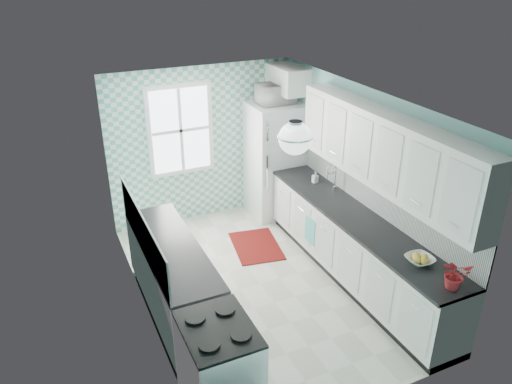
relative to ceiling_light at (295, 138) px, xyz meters
name	(u,v)px	position (x,y,z in m)	size (l,w,h in m)	color
floor	(260,284)	(0.00, 0.80, -2.33)	(3.00, 4.40, 0.02)	silver
ceiling	(261,101)	(0.00, 0.80, 0.19)	(3.00, 4.40, 0.02)	white
wall_back	(202,144)	(0.00, 3.01, -1.07)	(3.00, 0.02, 2.50)	#81C2BE
wall_front	(369,304)	(0.00, -1.41, -1.07)	(3.00, 0.02, 2.50)	#81C2BE
wall_left	(139,226)	(-1.51, 0.80, -1.07)	(0.02, 4.40, 2.50)	#81C2BE
wall_right	(362,180)	(1.51, 0.80, -1.07)	(0.02, 4.40, 2.50)	#81C2BE
accent_wall	(202,145)	(0.00, 2.99, -1.07)	(3.00, 0.01, 2.50)	#5EB29F
window	(180,130)	(-0.35, 2.96, -0.77)	(1.04, 0.05, 1.44)	white
backsplash_right	(379,195)	(1.49, 0.40, -1.13)	(0.02, 3.60, 0.51)	white
backsplash_left	(143,233)	(-1.49, 0.73, -1.13)	(0.02, 2.15, 0.51)	white
upper_cabinets_right	(385,151)	(1.33, 0.20, -0.42)	(0.33, 3.20, 0.90)	white
upper_cabinet_fridge	(287,79)	(1.30, 2.63, -0.07)	(0.40, 0.74, 0.40)	white
ceiling_light	(295,138)	(0.00, 0.00, 0.00)	(0.34, 0.34, 0.35)	silver
base_cabinets_right	(355,250)	(1.20, 0.40, -1.87)	(0.60, 3.60, 0.90)	white
countertop_right	(357,219)	(1.19, 0.40, -1.40)	(0.63, 3.60, 0.04)	black
base_cabinets_left	(173,282)	(-1.20, 0.73, -1.87)	(0.60, 2.15, 0.90)	white
countertop_left	(171,248)	(-1.19, 0.73, -1.40)	(0.63, 2.15, 0.04)	black
fridge	(275,159)	(1.11, 2.62, -1.38)	(0.82, 0.81, 1.89)	white
stove	(219,367)	(-1.20, -0.84, -1.82)	(0.64, 0.80, 0.96)	silver
sink	(324,192)	(1.20, 1.24, -1.39)	(0.51, 0.43, 0.53)	silver
rug	(256,246)	(0.35, 1.69, -2.32)	(0.66, 0.94, 0.02)	maroon
dish_towel	(310,231)	(0.89, 1.05, -1.84)	(0.02, 0.26, 0.38)	teal
fruit_bowl	(420,260)	(1.20, -0.74, -1.35)	(0.29, 0.29, 0.07)	white
potted_plant	(455,275)	(1.20, -1.24, -1.23)	(0.28, 0.25, 0.32)	#BB0319
soap_bottle	(315,177)	(1.25, 1.57, -1.30)	(0.07, 0.08, 0.17)	#7B94AC
microwave	(276,94)	(1.11, 2.62, -0.28)	(0.57, 0.38, 0.31)	silver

